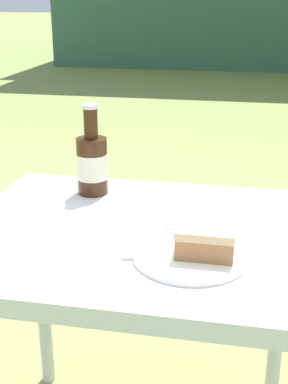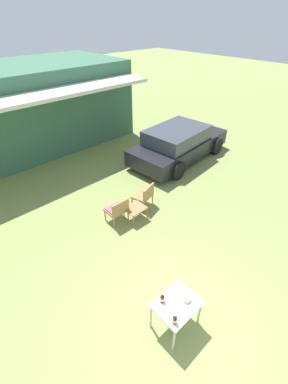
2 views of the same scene
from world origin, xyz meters
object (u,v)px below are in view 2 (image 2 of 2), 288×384
wicker_chair_cushioned (117,209)px  parked_car (179,143)px  wicker_chair_plain (145,195)px  patio_table (176,306)px  cake_on_plate (187,302)px  cola_bottle_near (162,299)px  garden_side_table (135,209)px  cola_bottle_far (175,320)px

wicker_chair_cushioned → parked_car: bearing=-160.8°
wicker_chair_plain → patio_table: size_ratio=0.95×
patio_table → cake_on_plate: size_ratio=3.45×
wicker_chair_cushioned → cola_bottle_near: (-1.17, -2.78, 0.35)m
garden_side_table → wicker_chair_plain: bearing=23.3°
cake_on_plate → cola_bottle_far: size_ratio=0.98×
wicker_chair_plain → garden_side_table: (-0.57, -0.25, -0.08)m
patio_table → garden_side_table: bearing=62.1°
garden_side_table → patio_table: 3.09m
parked_car → cake_on_plate: bearing=-142.5°
wicker_chair_plain → patio_table: 3.59m
parked_car → wicker_chair_plain: (-3.03, -1.34, -0.20)m
garden_side_table → cola_bottle_near: cola_bottle_near is taller
cake_on_plate → patio_table: bearing=143.0°
patio_table → cola_bottle_far: (-0.27, -0.19, 0.16)m
parked_car → wicker_chair_cushioned: (-4.02, -1.32, -0.21)m
garden_side_table → cola_bottle_far: bearing=-120.5°
wicker_chair_plain → garden_side_table: 0.63m
parked_car → patio_table: parked_car is taller
wicker_chair_cushioned → wicker_chair_plain: same height
parked_car → wicker_chair_plain: bearing=-160.7°
parked_car → cola_bottle_far: parked_car is taller
parked_car → cola_bottle_far: bearing=-144.3°
wicker_chair_plain → garden_side_table: wicker_chair_plain is taller
wicker_chair_cushioned → patio_table: wicker_chair_cushioned is taller
wicker_chair_plain → cola_bottle_far: cola_bottle_far is taller
wicker_chair_cushioned → cake_on_plate: 3.23m
cola_bottle_near → garden_side_table: bearing=57.7°
cola_bottle_far → cake_on_plate: bearing=10.7°
parked_car → garden_side_table: bearing=-160.8°
garden_side_table → cola_bottle_near: 3.01m
cola_bottle_near → cola_bottle_far: same height
wicker_chair_plain → cake_on_plate: size_ratio=3.29×
parked_car → cola_bottle_near: (-5.19, -4.11, 0.14)m
parked_car → wicker_chair_plain: 3.32m
parked_car → garden_side_table: size_ratio=7.97×
cola_bottle_near → cola_bottle_far: size_ratio=1.00×
cola_bottle_far → patio_table: bearing=34.7°
garden_side_table → patio_table: size_ratio=0.71×
cake_on_plate → cola_bottle_near: (-0.30, 0.31, 0.06)m
cola_bottle_near → parked_car: bearing=38.3°
cake_on_plate → cola_bottle_far: (-0.42, -0.08, 0.06)m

